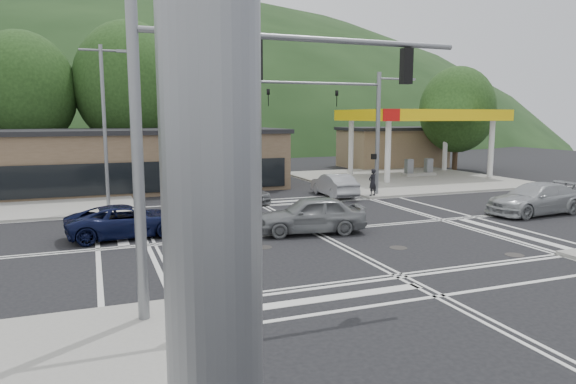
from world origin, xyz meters
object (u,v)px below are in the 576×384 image
object	(u,v)px
car_grey_center	(311,215)
pedestrian	(373,182)
car_queue_a	(334,185)
car_queue_b	(259,174)
car_silver_east	(535,199)
car_northbound	(246,191)
car_blue_west	(127,221)

from	to	relation	value
car_grey_center	pedestrian	bearing A→B (deg)	144.83
car_queue_a	pedestrian	xyz separation A→B (m)	(2.00, -1.50, 0.27)
pedestrian	car_queue_b	bearing A→B (deg)	-79.95
car_silver_east	car_queue_a	xyz separation A→B (m)	(-7.35, 9.43, -0.08)
car_silver_east	pedestrian	bearing A→B (deg)	-148.91
car_queue_a	car_northbound	distance (m)	6.00
car_grey_center	car_queue_a	size ratio (longest dim) A/B	1.07
car_queue_a	car_blue_west	bearing A→B (deg)	30.04
car_queue_a	pedestrian	world-z (taller)	pedestrian
car_blue_west	pedestrian	world-z (taller)	pedestrian
car_silver_east	car_northbound	world-z (taller)	car_silver_east
car_blue_west	car_queue_a	xyz separation A→B (m)	(13.46, 7.14, 0.05)
car_grey_center	car_silver_east	xyz separation A→B (m)	(13.06, -0.13, -0.01)
car_silver_east	car_northbound	size ratio (longest dim) A/B	1.27
car_queue_a	pedestrian	size ratio (longest dim) A/B	2.63
car_queue_a	car_queue_b	bearing A→B (deg)	-65.57
car_blue_west	car_queue_b	size ratio (longest dim) A/B	1.02
car_queue_a	car_northbound	world-z (taller)	car_queue_a
car_blue_west	car_queue_b	xyz separation A→B (m)	(10.55, 14.24, 0.14)
car_northbound	car_queue_a	bearing A→B (deg)	-4.56
car_blue_west	car_queue_b	bearing A→B (deg)	-42.08
car_queue_a	car_northbound	bearing A→B (deg)	2.10
car_northbound	car_silver_east	bearing A→B (deg)	-39.80
car_queue_a	car_queue_b	world-z (taller)	car_queue_b
car_queue_b	car_grey_center	bearing A→B (deg)	90.15
car_queue_a	car_northbound	xyz separation A→B (m)	(-6.00, 0.00, -0.10)
car_blue_west	car_northbound	distance (m)	10.33
car_grey_center	car_queue_b	xyz separation A→B (m)	(2.80, 16.40, 0.00)
pedestrian	car_queue_a	bearing A→B (deg)	-56.58
car_grey_center	car_queue_b	world-z (taller)	car_queue_b
car_queue_b	car_silver_east	bearing A→B (deg)	131.67
car_queue_a	pedestrian	distance (m)	2.51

